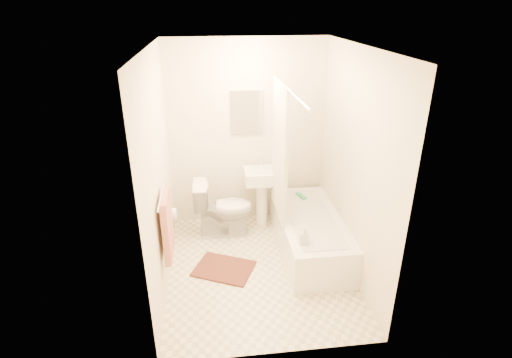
{
  "coord_description": "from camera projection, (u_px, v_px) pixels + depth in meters",
  "views": [
    {
      "loc": [
        -0.48,
        -3.68,
        2.78
      ],
      "look_at": [
        0.0,
        0.25,
        1.0
      ],
      "focal_mm": 28.0,
      "sensor_mm": 36.0,
      "label": 1
    }
  ],
  "objects": [
    {
      "name": "wall_left",
      "position": [
        158.0,
        176.0,
        3.93
      ],
      "size": [
        0.02,
        2.4,
        2.4
      ],
      "primitive_type": "cube",
      "color": "beige",
      "rests_on": "ground"
    },
    {
      "name": "wall_right",
      "position": [
        354.0,
        166.0,
        4.15
      ],
      "size": [
        0.02,
        2.4,
        2.4
      ],
      "primitive_type": "cube",
      "color": "beige",
      "rests_on": "ground"
    },
    {
      "name": "scrub_brush",
      "position": [
        301.0,
        196.0,
        5.15
      ],
      "size": [
        0.12,
        0.19,
        0.04
      ],
      "primitive_type": "cube",
      "rotation": [
        0.0,
        0.0,
        0.38
      ],
      "color": "#31B666",
      "rests_on": "bathtub"
    },
    {
      "name": "bathtub",
      "position": [
        309.0,
        233.0,
        4.78
      ],
      "size": [
        0.7,
        1.6,
        0.45
      ],
      "primitive_type": null,
      "color": "white",
      "rests_on": "floor"
    },
    {
      "name": "shower_curtain",
      "position": [
        280.0,
        151.0,
        4.51
      ],
      "size": [
        0.04,
        0.8,
        1.55
      ],
      "primitive_type": "cube",
      "color": "silver",
      "rests_on": "curtain_rod"
    },
    {
      "name": "ceiling",
      "position": [
        259.0,
        47.0,
        3.54
      ],
      "size": [
        2.4,
        2.4,
        0.0
      ],
      "primitive_type": "plane",
      "color": "white",
      "rests_on": "ground"
    },
    {
      "name": "towel_bar",
      "position": [
        161.0,
        196.0,
        3.74
      ],
      "size": [
        0.02,
        0.6,
        0.02
      ],
      "primitive_type": "cylinder",
      "rotation": [
        1.57,
        0.0,
        0.0
      ],
      "color": "silver",
      "rests_on": "wall_left"
    },
    {
      "name": "curtain_rod",
      "position": [
        289.0,
        89.0,
        3.83
      ],
      "size": [
        0.03,
        1.7,
        0.03
      ],
      "primitive_type": "cylinder",
      "rotation": [
        1.57,
        0.0,
        0.0
      ],
      "color": "silver",
      "rests_on": "wall_back"
    },
    {
      "name": "mirror",
      "position": [
        247.0,
        112.0,
        4.98
      ],
      "size": [
        0.4,
        0.03,
        0.55
      ],
      "primitive_type": "cube",
      "color": "white",
      "rests_on": "wall_back"
    },
    {
      "name": "towel",
      "position": [
        167.0,
        225.0,
        3.88
      ],
      "size": [
        0.06,
        0.45,
        0.66
      ],
      "primitive_type": "cube",
      "color": "#CC7266",
      "rests_on": "towel_bar"
    },
    {
      "name": "bath_mat",
      "position": [
        224.0,
        269.0,
        4.5
      ],
      "size": [
        0.77,
        0.69,
        0.02
      ],
      "primitive_type": "cube",
      "rotation": [
        0.0,
        0.0,
        -0.43
      ],
      "color": "#512C20",
      "rests_on": "floor"
    },
    {
      "name": "floor",
      "position": [
        259.0,
        268.0,
        4.53
      ],
      "size": [
        2.4,
        2.4,
        0.0
      ],
      "primitive_type": "plane",
      "color": "beige",
      "rests_on": "ground"
    },
    {
      "name": "toilet",
      "position": [
        223.0,
        209.0,
        5.06
      ],
      "size": [
        0.75,
        0.43,
        0.73
      ],
      "primitive_type": "imported",
      "rotation": [
        0.0,
        0.0,
        1.55
      ],
      "color": "white",
      "rests_on": "floor"
    },
    {
      "name": "sink",
      "position": [
        262.0,
        196.0,
        5.23
      ],
      "size": [
        0.45,
        0.36,
        0.88
      ],
      "primitive_type": null,
      "rotation": [
        0.0,
        0.0,
        -0.0
      ],
      "color": "white",
      "rests_on": "floor"
    },
    {
      "name": "soap_bottle",
      "position": [
        304.0,
        236.0,
        4.13
      ],
      "size": [
        0.1,
        0.1,
        0.2
      ],
      "primitive_type": "imported",
      "rotation": [
        0.0,
        0.0,
        -0.14
      ],
      "color": "white",
      "rests_on": "bathtub"
    },
    {
      "name": "toilet_paper",
      "position": [
        171.0,
        214.0,
        4.25
      ],
      "size": [
        0.11,
        0.12,
        0.12
      ],
      "primitive_type": "cylinder",
      "rotation": [
        0.0,
        1.57,
        0.0
      ],
      "color": "white",
      "rests_on": "wall_left"
    },
    {
      "name": "wall_back",
      "position": [
        247.0,
        135.0,
        5.12
      ],
      "size": [
        2.0,
        0.02,
        2.4
      ],
      "primitive_type": "cube",
      "color": "beige",
      "rests_on": "ground"
    }
  ]
}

